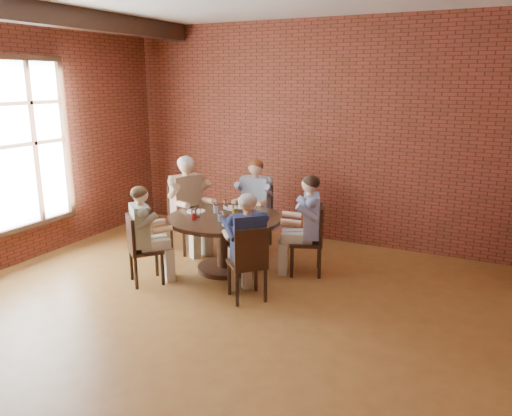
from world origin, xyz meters
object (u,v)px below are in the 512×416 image
at_px(dining_table, 225,233).
at_px(diner_d, 145,235).
at_px(chair_a, 312,237).
at_px(diner_e, 247,247).
at_px(diner_a, 306,225).
at_px(chair_d, 140,247).
at_px(chair_e, 249,261).
at_px(smartphone, 242,227).
at_px(chair_b, 257,213).
at_px(diner_b, 255,205).
at_px(chair_c, 186,215).
at_px(diner_c, 189,205).

relative_size(dining_table, diner_d, 1.21).
distance_m(dining_table, diner_d, 1.06).
relative_size(chair_a, diner_e, 0.73).
height_order(diner_a, chair_d, diner_a).
height_order(chair_d, diner_d, diner_d).
xyz_separation_m(diner_a, chair_e, (-0.27, -1.12, -0.17)).
bearing_deg(chair_a, diner_a, -90.00).
bearing_deg(chair_e, chair_d, -39.73).
distance_m(chair_d, smartphone, 1.31).
bearing_deg(smartphone, chair_d, -146.59).
relative_size(chair_b, diner_b, 0.70).
bearing_deg(diner_d, chair_e, -136.74).
relative_size(chair_b, chair_c, 0.96).
xyz_separation_m(chair_b, diner_e, (0.77, -1.79, 0.12)).
bearing_deg(chair_e, diner_d, -41.83).
relative_size(chair_c, diner_e, 0.77).
bearing_deg(diner_b, chair_a, -32.07).
height_order(dining_table, smartphone, smartphone).
bearing_deg(chair_b, chair_e, -70.25).
xyz_separation_m(chair_a, smartphone, (-0.64, -0.75, 0.25)).
height_order(diner_d, diner_e, diner_e).
bearing_deg(smartphone, diner_e, -46.18).
distance_m(dining_table, chair_b, 1.12).
xyz_separation_m(diner_b, chair_c, (-0.89, -0.53, -0.14)).
xyz_separation_m(chair_b, chair_d, (-0.64, -1.99, -0.02)).
bearing_deg(smartphone, chair_e, -44.64).
bearing_deg(diner_b, diner_d, -112.24).
bearing_deg(diner_e, chair_c, -80.91).
bearing_deg(chair_d, diner_a, -104.21).
bearing_deg(diner_e, chair_b, -112.27).
bearing_deg(diner_e, diner_c, -81.31).
bearing_deg(chair_a, chair_d, -75.58).
distance_m(diner_b, diner_e, 1.87).
bearing_deg(diner_a, chair_a, 90.00).
xyz_separation_m(chair_b, chair_c, (-0.89, -0.61, 0.02)).
distance_m(chair_b, diner_c, 1.05).
distance_m(chair_b, smartphone, 1.56).
height_order(chair_a, chair_e, chair_a).
bearing_deg(diner_d, smartphone, -116.78).
relative_size(dining_table, diner_c, 1.06).
xyz_separation_m(chair_c, diner_c, (0.09, -0.05, 0.18)).
height_order(diner_c, chair_e, diner_c).
bearing_deg(diner_b, chair_d, -113.02).
bearing_deg(dining_table, diner_a, 21.20).
xyz_separation_m(dining_table, diner_a, (1.00, 0.39, 0.13)).
distance_m(chair_a, diner_b, 1.32).
distance_m(diner_a, diner_b, 1.26).
relative_size(diner_d, diner_e, 0.98).
xyz_separation_m(chair_d, chair_e, (1.46, 0.15, 0.01)).
bearing_deg(diner_a, chair_d, -75.02).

